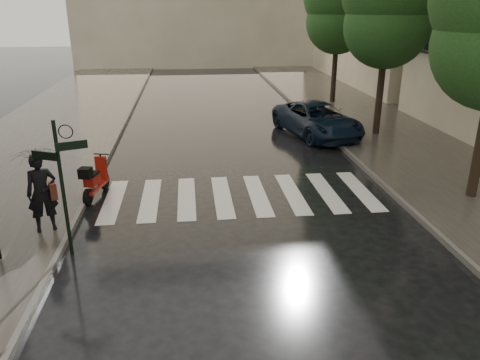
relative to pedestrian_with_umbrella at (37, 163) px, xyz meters
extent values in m
plane|color=black|center=(2.00, -4.09, -1.84)|extent=(120.00, 120.00, 0.00)
cube|color=#38332D|center=(-2.50, 7.91, -1.78)|extent=(6.00, 60.00, 0.12)
cube|color=#38332D|center=(12.25, 7.91, -1.78)|extent=(5.50, 60.00, 0.12)
cube|color=#595651|center=(0.55, 7.91, -1.77)|extent=(0.12, 60.00, 0.16)
cube|color=#595651|center=(9.45, 7.91, -1.77)|extent=(0.12, 60.00, 0.16)
cube|color=silver|center=(1.30, 1.91, -1.84)|extent=(0.50, 3.20, 0.01)
cube|color=silver|center=(2.35, 1.91, -1.84)|extent=(0.50, 3.20, 0.01)
cube|color=silver|center=(3.40, 1.91, -1.84)|extent=(0.50, 3.20, 0.01)
cube|color=silver|center=(4.45, 1.91, -1.84)|extent=(0.50, 3.20, 0.01)
cube|color=silver|center=(5.50, 1.91, -1.84)|extent=(0.50, 3.20, 0.01)
cube|color=silver|center=(6.55, 1.91, -1.84)|extent=(0.50, 3.20, 0.01)
cube|color=silver|center=(7.60, 1.91, -1.84)|extent=(0.50, 3.20, 0.01)
cube|color=silver|center=(8.65, 1.91, -1.84)|extent=(0.50, 3.20, 0.01)
cylinder|color=black|center=(0.80, -1.09, -0.29)|extent=(0.08, 0.08, 3.10)
cube|color=black|center=(1.10, -1.09, 0.71)|extent=(0.62, 0.26, 0.18)
cube|color=black|center=(0.52, -1.09, 0.51)|extent=(0.56, 0.29, 0.18)
cylinder|color=black|center=(11.50, 7.91, 0.52)|extent=(0.28, 0.28, 4.48)
sphere|color=#193714|center=(11.50, 7.91, 2.68)|extent=(3.40, 3.40, 3.40)
cylinder|color=black|center=(11.70, 14.91, 0.46)|extent=(0.28, 0.28, 4.37)
sphere|color=#193714|center=(11.70, 14.91, 2.57)|extent=(3.40, 3.40, 3.40)
imported|color=black|center=(0.00, 0.00, -0.76)|extent=(0.83, 0.69, 1.94)
imported|color=black|center=(0.00, 0.00, 0.35)|extent=(1.49, 1.50, 1.05)
cube|color=#502015|center=(0.23, 0.09, -0.72)|extent=(0.27, 0.39, 0.41)
cylinder|color=black|center=(0.65, 1.69, -1.60)|extent=(0.20, 0.49, 0.48)
cylinder|color=black|center=(0.93, 2.92, -1.60)|extent=(0.20, 0.49, 0.48)
cube|color=maroon|center=(0.80, 2.32, -1.52)|extent=(0.56, 1.34, 0.10)
cube|color=maroon|center=(0.74, 2.08, -1.22)|extent=(0.42, 0.61, 0.28)
cube|color=maroon|center=(0.90, 2.77, -1.14)|extent=(0.34, 0.19, 0.76)
cylinder|color=black|center=(0.92, 2.87, -0.71)|extent=(0.46, 0.14, 0.04)
cube|color=black|center=(0.66, 1.71, -0.89)|extent=(0.38, 0.37, 0.28)
imported|color=black|center=(9.00, 8.33, -1.15)|extent=(3.42, 5.36, 1.38)
camera|label=1|loc=(3.56, -10.79, 3.47)|focal=35.00mm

